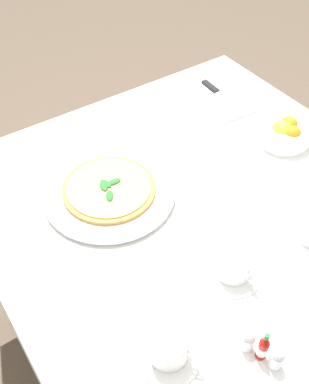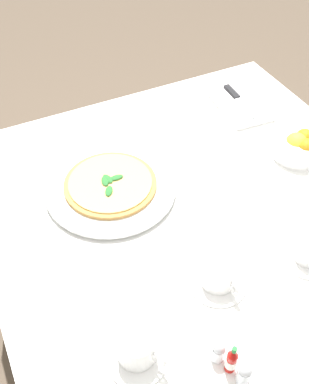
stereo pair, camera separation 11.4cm
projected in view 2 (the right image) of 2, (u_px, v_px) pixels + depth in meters
The scene contains 12 objects.
ground_plane at pixel (185, 340), 1.66m from camera, with size 8.00×8.00×0.00m, color brown.
dining_table at pixel (196, 239), 1.24m from camera, with size 1.05×1.05×0.73m.
pizza_plate at pixel (111, 187), 1.17m from camera, with size 0.34×0.34×0.02m.
pizza at pixel (110, 184), 1.16m from camera, with size 0.24×0.24×0.02m.
coffee_cup_back_corner at pixel (219, 276), 0.96m from camera, with size 0.13×0.13×0.06m.
coffee_cup_near_right at pixel (137, 347), 0.84m from camera, with size 0.13×0.13×0.07m.
napkin_folded at pixel (239, 104), 1.43m from camera, with size 0.23×0.15×0.02m.
dinner_knife at pixel (240, 100), 1.42m from camera, with size 0.20×0.03×0.01m.
citrus_bowl at pixel (299, 146), 1.26m from camera, with size 0.15×0.15×0.07m.
hot_sauce_bottle at pixel (231, 361), 0.82m from camera, with size 0.02×0.02×0.08m.
salt_shaker at pixel (244, 374), 0.81m from camera, with size 0.03×0.03×0.06m.
pepper_shaker at pixel (218, 352), 0.84m from camera, with size 0.03×0.03×0.06m.
Camera 2 is at (0.64, -0.44, 1.57)m, focal length 42.36 mm.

